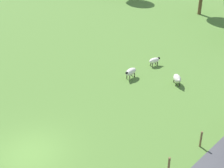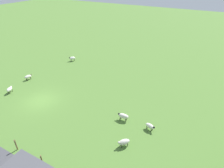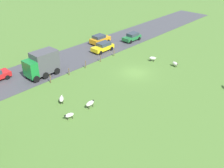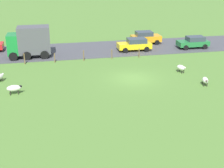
{
  "view_description": "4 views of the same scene",
  "coord_description": "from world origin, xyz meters",
  "px_view_note": "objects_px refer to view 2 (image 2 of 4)",
  "views": [
    {
      "loc": [
        13.7,
        -7.69,
        13.03
      ],
      "look_at": [
        -0.27,
        7.17,
        1.54
      ],
      "focal_mm": 54.42,
      "sensor_mm": 36.0,
      "label": 1
    },
    {
      "loc": [
        13.25,
        17.68,
        14.48
      ],
      "look_at": [
        -5.55,
        7.4,
        1.72
      ],
      "focal_mm": 30.54,
      "sensor_mm": 36.0,
      "label": 2
    },
    {
      "loc": [
        -21.13,
        27.92,
        17.36
      ],
      "look_at": [
        -1.06,
        6.4,
        1.08
      ],
      "focal_mm": 41.68,
      "sensor_mm": 36.0,
      "label": 3
    },
    {
      "loc": [
        -27.64,
        7.74,
        10.57
      ],
      "look_at": [
        -5.6,
        3.24,
        1.82
      ],
      "focal_mm": 50.63,
      "sensor_mm": 36.0,
      "label": 4
    }
  ],
  "objects_px": {
    "sheep_3": "(72,58)",
    "sheep_4": "(150,126)",
    "sheep_2": "(9,89)",
    "sheep_1": "(28,77)",
    "sheep_0": "(123,116)",
    "sheep_5": "(124,142)"
  },
  "relations": [
    {
      "from": "sheep_0",
      "to": "sheep_3",
      "type": "bearing_deg",
      "value": -123.52
    },
    {
      "from": "sheep_4",
      "to": "sheep_2",
      "type": "bearing_deg",
      "value": -82.84
    },
    {
      "from": "sheep_0",
      "to": "sheep_5",
      "type": "distance_m",
      "value": 3.71
    },
    {
      "from": "sheep_2",
      "to": "sheep_0",
      "type": "bearing_deg",
      "value": 98.59
    },
    {
      "from": "sheep_1",
      "to": "sheep_5",
      "type": "relative_size",
      "value": 1.03
    },
    {
      "from": "sheep_1",
      "to": "sheep_2",
      "type": "xyz_separation_m",
      "value": [
        3.77,
        0.73,
        0.03
      ]
    },
    {
      "from": "sheep_2",
      "to": "sheep_5",
      "type": "relative_size",
      "value": 0.98
    },
    {
      "from": "sheep_1",
      "to": "sheep_2",
      "type": "distance_m",
      "value": 3.84
    },
    {
      "from": "sheep_4",
      "to": "sheep_3",
      "type": "bearing_deg",
      "value": -118.9
    },
    {
      "from": "sheep_2",
      "to": "sheep_4",
      "type": "distance_m",
      "value": 19.39
    },
    {
      "from": "sheep_0",
      "to": "sheep_3",
      "type": "xyz_separation_m",
      "value": [
        -10.21,
        -15.41,
        -0.01
      ]
    },
    {
      "from": "sheep_0",
      "to": "sheep_1",
      "type": "height_order",
      "value": "sheep_0"
    },
    {
      "from": "sheep_0",
      "to": "sheep_2",
      "type": "xyz_separation_m",
      "value": [
        2.43,
        -16.13,
        -0.02
      ]
    },
    {
      "from": "sheep_3",
      "to": "sheep_5",
      "type": "bearing_deg",
      "value": 51.63
    },
    {
      "from": "sheep_5",
      "to": "sheep_4",
      "type": "bearing_deg",
      "value": 156.21
    },
    {
      "from": "sheep_1",
      "to": "sheep_3",
      "type": "bearing_deg",
      "value": 170.79
    },
    {
      "from": "sheep_0",
      "to": "sheep_2",
      "type": "distance_m",
      "value": 16.31
    },
    {
      "from": "sheep_2",
      "to": "sheep_4",
      "type": "height_order",
      "value": "sheep_2"
    },
    {
      "from": "sheep_0",
      "to": "sheep_2",
      "type": "bearing_deg",
      "value": -81.41
    },
    {
      "from": "sheep_3",
      "to": "sheep_4",
      "type": "bearing_deg",
      "value": 61.1
    },
    {
      "from": "sheep_1",
      "to": "sheep_5",
      "type": "xyz_separation_m",
      "value": [
        4.64,
        18.52,
        0.01
      ]
    },
    {
      "from": "sheep_0",
      "to": "sheep_4",
      "type": "height_order",
      "value": "sheep_0"
    }
  ]
}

